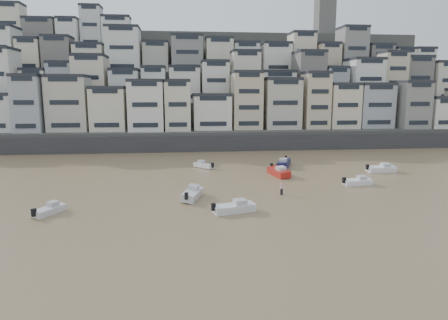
{
  "coord_description": "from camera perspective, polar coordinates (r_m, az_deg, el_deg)",
  "views": [
    {
      "loc": [
        3.97,
        -21.62,
        13.05
      ],
      "look_at": [
        9.61,
        30.0,
        4.0
      ],
      "focal_mm": 32.0,
      "sensor_mm": 36.0,
      "label": 1
    }
  ],
  "objects": [
    {
      "name": "boat_e",
      "position": [
        62.53,
        7.81,
        -1.49
      ],
      "size": [
        2.97,
        6.19,
        1.62
      ],
      "primitive_type": null,
      "rotation": [
        0.0,
        0.0,
        -1.39
      ],
      "color": "#AA1D15",
      "rests_on": "ground"
    },
    {
      "name": "boat_i",
      "position": [
        70.02,
        8.54,
        -0.28
      ],
      "size": [
        4.1,
        6.31,
        1.64
      ],
      "primitive_type": null,
      "rotation": [
        0.0,
        0.0,
        -1.96
      ],
      "color": "#151842",
      "rests_on": "ground"
    },
    {
      "name": "hillside",
      "position": [
        126.91,
        -1.39,
        9.86
      ],
      "size": [
        141.04,
        66.0,
        50.0
      ],
      "color": "#4C4C47",
      "rests_on": "ground"
    },
    {
      "name": "boat_j",
      "position": [
        46.92,
        -23.71,
        -6.39
      ],
      "size": [
        3.23,
        4.36,
        1.15
      ],
      "primitive_type": null,
      "rotation": [
        0.0,
        0.0,
        1.07
      ],
      "color": "silver",
      "rests_on": "ground"
    },
    {
      "name": "person_pink",
      "position": [
        51.14,
        8.23,
        -4.0
      ],
      "size": [
        0.44,
        0.44,
        1.74
      ],
      "primitive_type": null,
      "color": "pink",
      "rests_on": "ground"
    },
    {
      "name": "boat_a",
      "position": [
        43.49,
        1.47,
        -6.62
      ],
      "size": [
        5.36,
        3.0,
        1.39
      ],
      "primitive_type": null,
      "rotation": [
        0.0,
        0.0,
        0.28
      ],
      "color": "silver",
      "rests_on": "ground"
    },
    {
      "name": "harbor_wall",
      "position": [
        87.56,
        -2.24,
        2.46
      ],
      "size": [
        140.0,
        3.0,
        3.5
      ],
      "primitive_type": "cube",
      "color": "#38383A",
      "rests_on": "ground"
    },
    {
      "name": "boat_c",
      "position": [
        49.09,
        -4.56,
        -4.65
      ],
      "size": [
        3.31,
        5.8,
        1.5
      ],
      "primitive_type": null,
      "rotation": [
        0.0,
        0.0,
        1.28
      ],
      "color": "silver",
      "rests_on": "ground"
    },
    {
      "name": "boat_g",
      "position": [
        69.41,
        21.55,
        -1.05
      ],
      "size": [
        5.42,
        2.22,
        1.44
      ],
      "primitive_type": null,
      "rotation": [
        0.0,
        0.0,
        0.1
      ],
      "color": "white",
      "rests_on": "ground"
    },
    {
      "name": "boat_h",
      "position": [
        68.31,
        -2.91,
        -0.63
      ],
      "size": [
        3.95,
        4.2,
        1.19
      ],
      "primitive_type": null,
      "rotation": [
        0.0,
        0.0,
        2.3
      ],
      "color": "silver",
      "rests_on": "ground"
    },
    {
      "name": "boat_d",
      "position": [
        58.87,
        18.56,
        -2.83
      ],
      "size": [
        4.64,
        2.02,
        1.23
      ],
      "primitive_type": null,
      "rotation": [
        0.0,
        0.0,
        0.12
      ],
      "color": "white",
      "rests_on": "ground"
    },
    {
      "name": "ground",
      "position": [
        25.56,
        -15.33,
        -21.19
      ],
      "size": [
        400.0,
        400.0,
        0.0
      ],
      "primitive_type": "plane",
      "color": "#92734E",
      "rests_on": "ground"
    }
  ]
}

